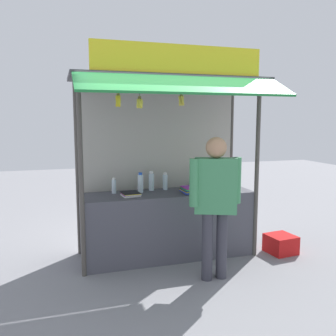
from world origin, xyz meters
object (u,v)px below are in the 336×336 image
at_px(banana_bunch_rightmost, 140,103).
at_px(water_bottle_far_left, 165,182).
at_px(plastic_crate, 281,244).
at_px(banana_bunch_leftmost, 118,101).
at_px(magazine_stack_rear_center, 131,194).
at_px(water_bottle_center, 229,179).
at_px(water_bottle_far_right, 140,183).
at_px(magazine_stack_front_left, 218,189).
at_px(magazine_stack_back_right, 189,190).
at_px(water_bottle_mid_left, 151,181).
at_px(vendor_person, 215,195).
at_px(banana_bunch_inner_left, 181,100).
at_px(water_bottle_left, 114,186).

bearing_deg(banana_bunch_rightmost, water_bottle_far_left, 51.42).
distance_m(water_bottle_far_left, plastic_crate, 1.94).
xyz_separation_m(water_bottle_far_left, banana_bunch_leftmost, (-0.78, -0.64, 1.13)).
distance_m(magazine_stack_rear_center, banana_bunch_rightmost, 1.25).
bearing_deg(water_bottle_center, banana_bunch_leftmost, -161.66).
xyz_separation_m(water_bottle_far_right, banana_bunch_leftmost, (-0.39, -0.57, 1.11)).
xyz_separation_m(water_bottle_far_left, magazine_stack_front_left, (0.69, -0.35, -0.08)).
relative_size(magazine_stack_front_left, magazine_stack_back_right, 1.16).
xyz_separation_m(water_bottle_mid_left, water_bottle_far_left, (0.21, -0.01, -0.01)).
height_order(vendor_person, plastic_crate, vendor_person).
height_order(water_bottle_center, banana_bunch_inner_left, banana_bunch_inner_left).
distance_m(magazine_stack_front_left, vendor_person, 0.84).
xyz_separation_m(water_bottle_mid_left, water_bottle_far_right, (-0.18, -0.08, -0.00)).
height_order(water_bottle_left, vendor_person, vendor_person).
xyz_separation_m(water_bottle_mid_left, water_bottle_left, (-0.55, -0.05, -0.03)).
relative_size(magazine_stack_front_left, vendor_person, 0.19).
bearing_deg(water_bottle_left, water_bottle_mid_left, 4.73).
relative_size(water_bottle_far_left, banana_bunch_leftmost, 0.92).
distance_m(water_bottle_mid_left, banana_bunch_leftmost, 1.41).
height_order(water_bottle_mid_left, magazine_stack_front_left, water_bottle_mid_left).
relative_size(magazine_stack_back_right, magazine_stack_rear_center, 1.10).
height_order(magazine_stack_front_left, magazine_stack_back_right, magazine_stack_back_right).
relative_size(water_bottle_far_right, banana_bunch_rightmost, 0.96).
relative_size(water_bottle_center, banana_bunch_inner_left, 0.98).
distance_m(banana_bunch_rightmost, banana_bunch_leftmost, 0.26).
bearing_deg(water_bottle_far_left, magazine_stack_front_left, -26.81).
bearing_deg(magazine_stack_back_right, water_bottle_left, 163.67).
bearing_deg(banana_bunch_rightmost, water_bottle_center, 21.23).
bearing_deg(water_bottle_left, water_bottle_center, -0.43).
height_order(water_bottle_mid_left, water_bottle_far_left, water_bottle_mid_left).
height_order(water_bottle_far_right, vendor_person, vendor_person).
relative_size(magazine_stack_back_right, banana_bunch_inner_left, 1.10).
height_order(water_bottle_left, magazine_stack_rear_center, water_bottle_left).
relative_size(magazine_stack_front_left, banana_bunch_rightmost, 1.12).
distance_m(magazine_stack_front_left, magazine_stack_rear_center, 1.26).
distance_m(banana_bunch_rightmost, plastic_crate, 2.93).
height_order(water_bottle_mid_left, vendor_person, vendor_person).
height_order(magazine_stack_front_left, vendor_person, vendor_person).
height_order(banana_bunch_inner_left, vendor_person, banana_bunch_inner_left).
height_order(magazine_stack_back_right, banana_bunch_inner_left, banana_bunch_inner_left).
bearing_deg(water_bottle_mid_left, magazine_stack_rear_center, -141.82).
distance_m(magazine_stack_front_left, banana_bunch_rightmost, 1.71).
distance_m(banana_bunch_inner_left, vendor_person, 1.26).
bearing_deg(magazine_stack_rear_center, water_bottle_far_left, 26.11).
distance_m(water_bottle_far_right, plastic_crate, 2.26).
bearing_deg(plastic_crate, water_bottle_center, 138.47).
xyz_separation_m(water_bottle_left, banana_bunch_leftmost, (-0.02, -0.60, 1.14)).
bearing_deg(banana_bunch_leftmost, magazine_stack_rear_center, 60.46).
bearing_deg(banana_bunch_rightmost, magazine_stack_rear_center, 98.33).
relative_size(water_bottle_mid_left, magazine_stack_front_left, 0.86).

